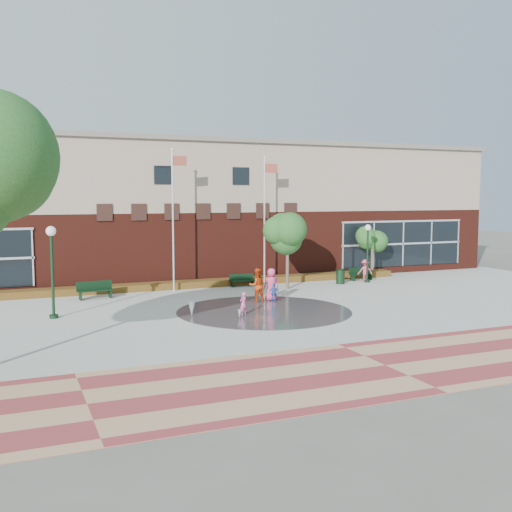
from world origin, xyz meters
name	(u,v)px	position (x,y,z in m)	size (l,w,h in m)	color
ground	(291,324)	(0.00, 0.00, 0.00)	(120.00, 120.00, 0.00)	#666056
plaza_concrete	(256,308)	(0.00, 4.00, 0.00)	(46.00, 18.00, 0.01)	#A8A8A0
paver_band	(385,366)	(0.00, -7.00, 0.00)	(46.00, 6.00, 0.01)	#963336
splash_pad	(264,312)	(0.00, 3.00, 0.00)	(8.40, 8.40, 0.01)	#383A3D
library_building	(181,209)	(0.00, 17.48, 4.64)	(44.40, 10.40, 9.20)	#4D1912
flower_bed	(208,287)	(0.00, 11.60, 0.00)	(26.00, 1.20, 0.40)	maroon
flagpole_left	(174,212)	(-2.39, 10.56, 4.61)	(0.97, 0.19, 8.27)	white
flagpole_right	(265,214)	(3.55, 11.00, 4.46)	(0.98, 0.16, 7.98)	white
lamp_left	(52,261)	(-9.46, 5.19, 2.61)	(0.44, 0.44, 4.20)	black
lamp_right	(368,247)	(9.95, 9.30, 2.32)	(0.40, 0.40, 3.73)	black
bench_left	(95,293)	(-7.01, 9.69, 0.31)	(1.97, 0.75, 0.97)	black
bench_mid	(242,283)	(1.92, 10.77, 0.25)	(1.57, 0.49, 0.78)	black
bench_right	(361,276)	(10.14, 10.28, 0.28)	(1.74, 0.62, 0.86)	black
trash_can	(340,277)	(8.02, 9.38, 0.48)	(0.57, 0.57, 0.94)	black
tree_mid	(288,234)	(4.07, 8.88, 3.28)	(2.67, 2.67, 4.50)	#483C2D
tree_small_right	(373,239)	(11.59, 11.21, 2.62)	(2.10, 2.10, 3.58)	#483C2D
water_jet_a	(192,317)	(-3.56, 3.21, 0.00)	(0.40, 0.40, 0.77)	white
water_jet_b	(239,319)	(-1.70, 1.88, 0.00)	(0.17, 0.17, 0.39)	white
child_splash	(243,304)	(-1.25, 2.54, 0.55)	(0.40, 0.26, 1.09)	#E1508E
adult_red	(257,285)	(0.64, 5.41, 0.90)	(0.88, 0.68, 1.80)	#BB330B
adult_pink	(271,285)	(1.55, 5.59, 0.87)	(0.85, 0.55, 1.74)	#DB3E6F
child_blue	(274,293)	(1.45, 5.02, 0.51)	(0.59, 0.25, 1.01)	#2E55AD
person_bench	(365,271)	(9.96, 9.55, 0.73)	(0.95, 0.55, 1.47)	#CC3D5D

